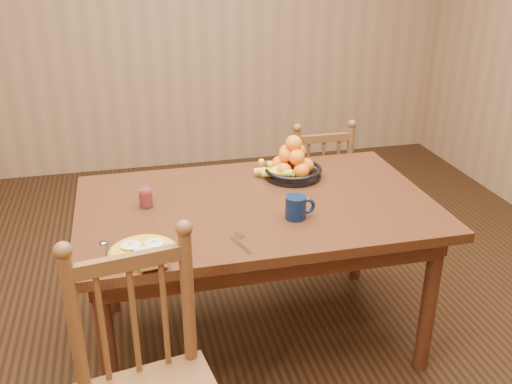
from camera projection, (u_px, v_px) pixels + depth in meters
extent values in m
cube|color=black|center=(256.00, 336.00, 2.90)|extent=(4.50, 5.00, 0.01)
cube|color=brown|center=(183.00, 6.00, 4.57)|extent=(4.50, 0.01, 2.70)
cube|color=black|center=(256.00, 206.00, 2.60)|extent=(1.60, 1.00, 0.04)
cube|color=black|center=(237.00, 185.00, 3.00)|extent=(1.40, 0.04, 0.10)
cube|color=black|center=(281.00, 267.00, 2.26)|extent=(1.40, 0.04, 0.10)
cube|color=black|center=(399.00, 205.00, 2.79)|extent=(0.04, 0.84, 0.10)
cube|color=black|center=(95.00, 238.00, 2.48)|extent=(0.04, 0.84, 0.10)
cylinder|color=black|center=(108.00, 352.00, 2.25)|extent=(0.07, 0.07, 0.70)
cylinder|color=black|center=(429.00, 304.00, 2.55)|extent=(0.07, 0.07, 0.70)
cylinder|color=black|center=(107.00, 253.00, 2.96)|extent=(0.07, 0.07, 0.70)
cylinder|color=black|center=(358.00, 224.00, 3.26)|extent=(0.07, 0.07, 0.70)
cube|color=#533219|center=(312.00, 190.00, 3.55)|extent=(0.40, 0.38, 0.04)
cylinder|color=#533219|center=(327.00, 208.00, 3.81)|extent=(0.03, 0.03, 0.39)
cylinder|color=#533219|center=(280.00, 213.00, 3.74)|extent=(0.03, 0.03, 0.39)
cylinder|color=#533219|center=(343.00, 229.00, 3.54)|extent=(0.03, 0.03, 0.39)
cylinder|color=#533219|center=(293.00, 235.00, 3.47)|extent=(0.03, 0.03, 0.39)
cylinder|color=#533219|center=(349.00, 163.00, 3.34)|extent=(0.04, 0.04, 0.47)
cylinder|color=#533219|center=(296.00, 167.00, 3.27)|extent=(0.04, 0.04, 0.47)
cylinder|color=#533219|center=(323.00, 172.00, 3.32)|extent=(0.02, 0.02, 0.36)
cube|color=#533219|center=(324.00, 138.00, 3.24)|extent=(0.33, 0.03, 0.05)
cylinder|color=#533219|center=(75.00, 324.00, 1.80)|extent=(0.05, 0.05, 0.54)
cylinder|color=#533219|center=(188.00, 298.00, 1.93)|extent=(0.05, 0.05, 0.54)
cylinder|color=#533219|center=(135.00, 324.00, 1.89)|extent=(0.02, 0.02, 0.41)
cube|color=#533219|center=(128.00, 262.00, 1.79)|extent=(0.37, 0.09, 0.05)
cylinder|color=#59601E|center=(143.00, 252.00, 2.17)|extent=(0.26, 0.26, 0.01)
cylinder|color=#C48A19|center=(143.00, 251.00, 2.17)|extent=(0.24, 0.24, 0.01)
ellipsoid|color=silver|center=(131.00, 245.00, 2.18)|extent=(0.08, 0.08, 0.01)
cube|color=#F2E08C|center=(130.00, 242.00, 2.18)|extent=(0.02, 0.02, 0.01)
ellipsoid|color=silver|center=(154.00, 243.00, 2.20)|extent=(0.08, 0.08, 0.01)
cube|color=#F2E08C|center=(154.00, 240.00, 2.19)|extent=(0.02, 0.02, 0.01)
ellipsoid|color=silver|center=(143.00, 252.00, 2.13)|extent=(0.08, 0.08, 0.01)
cube|color=#F2E08C|center=(143.00, 249.00, 2.13)|extent=(0.02, 0.02, 0.01)
cube|color=brown|center=(153.00, 261.00, 2.07)|extent=(0.12, 0.11, 0.01)
cube|color=silver|center=(241.00, 245.00, 2.22)|extent=(0.06, 0.14, 0.00)
cube|color=silver|center=(239.00, 235.00, 2.30)|extent=(0.04, 0.05, 0.00)
cube|color=silver|center=(107.00, 251.00, 2.18)|extent=(0.02, 0.12, 0.00)
ellipsoid|color=silver|center=(103.00, 242.00, 2.25)|extent=(0.03, 0.04, 0.01)
cylinder|color=black|center=(296.00, 207.00, 2.43)|extent=(0.09, 0.09, 0.10)
torus|color=black|center=(307.00, 206.00, 2.44)|extent=(0.07, 0.02, 0.07)
cylinder|color=black|center=(296.00, 198.00, 2.41)|extent=(0.08, 0.08, 0.00)
cylinder|color=silver|center=(146.00, 197.00, 2.53)|extent=(0.06, 0.06, 0.09)
cylinder|color=maroon|center=(146.00, 199.00, 2.53)|extent=(0.05, 0.05, 0.07)
cylinder|color=black|center=(293.00, 175.00, 2.86)|extent=(0.28, 0.28, 0.02)
torus|color=black|center=(293.00, 169.00, 2.84)|extent=(0.29, 0.29, 0.02)
cylinder|color=black|center=(293.00, 177.00, 2.86)|extent=(0.10, 0.10, 0.01)
sphere|color=orange|center=(306.00, 165.00, 2.85)|extent=(0.07, 0.07, 0.07)
sphere|color=orange|center=(293.00, 161.00, 2.90)|extent=(0.08, 0.08, 0.08)
sphere|color=orange|center=(280.00, 164.00, 2.86)|extent=(0.08, 0.08, 0.08)
sphere|color=orange|center=(284.00, 171.00, 2.79)|extent=(0.07, 0.07, 0.07)
sphere|color=orange|center=(301.00, 171.00, 2.78)|extent=(0.08, 0.08, 0.08)
sphere|color=orange|center=(297.00, 152.00, 2.85)|extent=(0.08, 0.08, 0.08)
sphere|color=orange|center=(286.00, 155.00, 2.82)|extent=(0.07, 0.07, 0.07)
sphere|color=orange|center=(297.00, 157.00, 2.78)|extent=(0.08, 0.08, 0.08)
sphere|color=orange|center=(294.00, 143.00, 2.79)|extent=(0.08, 0.08, 0.08)
sphere|color=orange|center=(286.00, 152.00, 2.86)|extent=(0.07, 0.07, 0.07)
cylinder|color=yellow|center=(278.00, 173.00, 2.79)|extent=(0.10, 0.17, 0.07)
cylinder|color=yellow|center=(271.00, 170.00, 2.83)|extent=(0.14, 0.15, 0.07)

